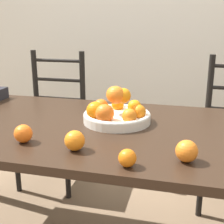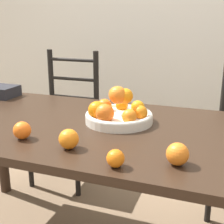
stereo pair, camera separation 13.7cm
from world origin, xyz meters
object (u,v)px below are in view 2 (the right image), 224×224
(orange_loose_3, at_px, (177,154))
(orange_loose_2, at_px, (69,139))
(fruit_bowl, at_px, (118,112))
(orange_loose_1, at_px, (22,130))
(book_stack, at_px, (0,91))
(chair_left, at_px, (66,120))
(orange_loose_0, at_px, (116,158))

(orange_loose_3, bearing_deg, orange_loose_2, -179.47)
(fruit_bowl, height_order, orange_loose_1, fruit_bowl)
(orange_loose_2, distance_m, orange_loose_3, 0.40)
(orange_loose_3, relative_size, book_stack, 0.36)
(fruit_bowl, distance_m, orange_loose_2, 0.36)
(chair_left, bearing_deg, orange_loose_3, -46.59)
(orange_loose_1, bearing_deg, orange_loose_2, -5.95)
(orange_loose_1, height_order, book_stack, orange_loose_1)
(fruit_bowl, bearing_deg, orange_loose_1, -131.56)
(orange_loose_2, xyz_separation_m, orange_loose_3, (0.40, 0.00, 0.00))
(fruit_bowl, xyz_separation_m, book_stack, (-0.87, 0.23, -0.02))
(fruit_bowl, bearing_deg, orange_loose_0, -71.78)
(orange_loose_2, relative_size, book_stack, 0.36)
(fruit_bowl, relative_size, orange_loose_3, 4.12)
(orange_loose_0, height_order, orange_loose_1, orange_loose_1)
(orange_loose_1, relative_size, orange_loose_2, 0.95)
(orange_loose_0, xyz_separation_m, chair_left, (-0.77, 1.07, -0.29))
(fruit_bowl, height_order, orange_loose_3, fruit_bowl)
(orange_loose_2, bearing_deg, orange_loose_3, 0.53)
(fruit_bowl, bearing_deg, orange_loose_2, -101.25)
(orange_loose_1, distance_m, orange_loose_2, 0.23)
(orange_loose_0, distance_m, chair_left, 1.35)
(orange_loose_1, height_order, orange_loose_2, orange_loose_2)
(orange_loose_2, bearing_deg, chair_left, 119.40)
(orange_loose_1, relative_size, chair_left, 0.07)
(orange_loose_0, relative_size, orange_loose_1, 0.84)
(book_stack, bearing_deg, orange_loose_0, -33.38)
(fruit_bowl, xyz_separation_m, orange_loose_0, (0.14, -0.44, -0.02))
(orange_loose_3, relative_size, chair_left, 0.08)
(chair_left, height_order, book_stack, chair_left)
(orange_loose_1, bearing_deg, book_stack, 135.60)
(orange_loose_3, xyz_separation_m, chair_left, (-0.96, 0.99, -0.29))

